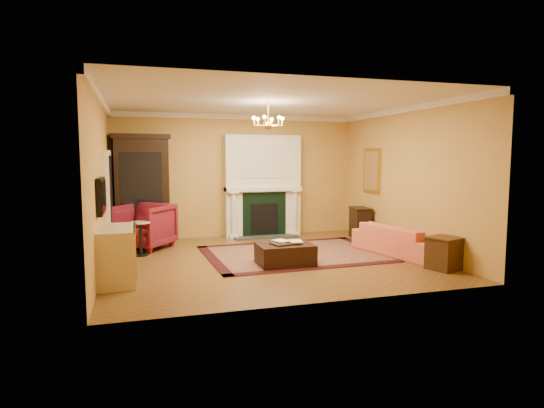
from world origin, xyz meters
name	(u,v)px	position (x,y,z in m)	size (l,w,h in m)	color
floor	(268,259)	(0.00, 0.00, -0.01)	(6.00, 5.50, 0.02)	brown
ceiling	(268,101)	(0.00, 0.00, 3.01)	(6.00, 5.50, 0.02)	silver
wall_back	(237,176)	(0.00, 2.76, 1.50)	(6.00, 0.02, 3.00)	gold
wall_front	(326,192)	(0.00, -2.76, 1.50)	(6.00, 0.02, 3.00)	gold
wall_left	(100,184)	(-3.01, 0.00, 1.50)	(0.02, 5.50, 3.00)	gold
wall_right	(406,179)	(3.01, 0.00, 1.50)	(0.02, 5.50, 3.00)	gold
fireplace	(263,188)	(0.60, 2.57, 1.19)	(1.90, 0.70, 2.50)	silver
crown_molding	(255,110)	(0.00, 0.96, 2.94)	(6.00, 5.50, 0.12)	silver
doorway	(110,201)	(-2.95, 1.70, 1.05)	(0.08, 1.05, 2.10)	silver
tv_panel	(101,196)	(-2.95, -0.60, 1.35)	(0.09, 0.95, 0.58)	black
gilt_mirror	(372,170)	(2.97, 1.40, 1.65)	(0.06, 0.76, 1.05)	gold
chandelier	(268,123)	(0.00, 0.00, 2.61)	(0.63, 0.55, 0.53)	gold
oriental_rug	(296,253)	(0.68, 0.29, 0.01)	(3.62, 2.72, 0.01)	#4A0F1A
china_cabinet	(141,191)	(-2.31, 2.49, 1.19)	(1.19, 0.54, 2.37)	black
wingback_armchair	(144,224)	(-2.28, 1.72, 0.53)	(1.04, 0.97, 1.07)	maroon
pedestal_table	(141,236)	(-2.36, 1.01, 0.40)	(0.38, 0.38, 0.69)	black
commode	(117,255)	(-2.73, -0.88, 0.43)	(0.55, 1.16, 0.87)	beige
coral_sofa	(401,235)	(2.64, -0.41, 0.41)	(2.08, 0.61, 0.81)	#E46148
end_table	(444,254)	(2.72, -1.67, 0.27)	(0.47, 0.47, 0.55)	#3C2210
console_table	(360,223)	(2.78, 1.57, 0.36)	(0.37, 0.65, 0.72)	black
leather_ottoman	(285,254)	(0.16, -0.55, 0.20)	(0.99, 0.72, 0.37)	black
ottoman_tray	(284,244)	(0.13, -0.57, 0.40)	(0.44, 0.34, 0.03)	black
book_a	(276,234)	(0.00, -0.51, 0.57)	(0.23, 0.03, 0.30)	gray
book_b	(290,234)	(0.25, -0.55, 0.57)	(0.23, 0.02, 0.31)	gray
topiary_left	(232,177)	(-0.18, 2.53, 1.49)	(0.18, 0.18, 0.48)	gray
topiary_right	(287,177)	(1.22, 2.53, 1.48)	(0.17, 0.17, 0.45)	gray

